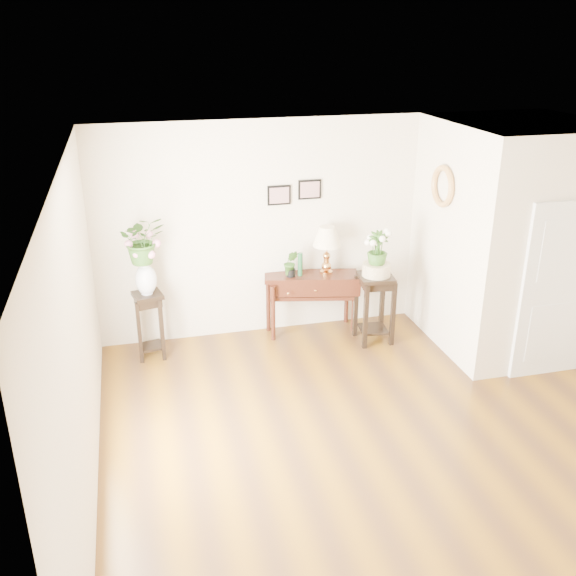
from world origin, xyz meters
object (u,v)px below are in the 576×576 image
object	(u,v)px
console_table	(311,303)
plant_stand_b	(374,308)
table_lamp	(327,248)
plant_stand_a	(150,325)

from	to	relation	value
console_table	plant_stand_b	distance (m)	0.85
table_lamp	plant_stand_a	size ratio (longest dim) A/B	0.76
plant_stand_a	plant_stand_b	distance (m)	2.84
plant_stand_a	table_lamp	bearing A→B (deg)	5.15
plant_stand_a	plant_stand_b	size ratio (longest dim) A/B	0.93
table_lamp	plant_stand_a	xyz separation A→B (m)	(-2.32, -0.21, -0.74)
console_table	table_lamp	bearing A→B (deg)	12.51
table_lamp	plant_stand_b	bearing A→B (deg)	-42.83
plant_stand_b	table_lamp	bearing A→B (deg)	137.17
console_table	table_lamp	distance (m)	0.78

